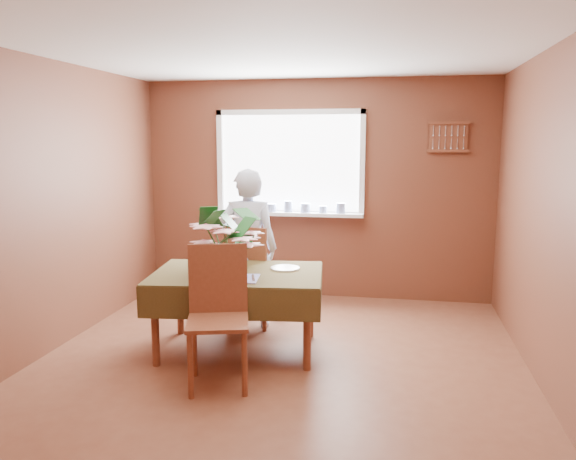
% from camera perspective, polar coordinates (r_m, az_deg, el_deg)
% --- Properties ---
extents(floor, '(4.50, 4.50, 0.00)m').
position_cam_1_polar(floor, '(4.62, -1.32, -14.07)').
color(floor, brown).
rests_on(floor, ground).
extents(ceiling, '(4.50, 4.50, 0.00)m').
position_cam_1_polar(ceiling, '(4.30, -1.45, 18.24)').
color(ceiling, white).
rests_on(ceiling, wall_back).
extents(wall_back, '(4.00, 0.00, 4.00)m').
position_cam_1_polar(wall_back, '(6.48, 2.83, 4.10)').
color(wall_back, brown).
rests_on(wall_back, floor).
extents(wall_front, '(4.00, 0.00, 4.00)m').
position_cam_1_polar(wall_front, '(2.18, -14.07, -6.38)').
color(wall_front, brown).
rests_on(wall_front, floor).
extents(wall_left, '(0.00, 4.50, 4.50)m').
position_cam_1_polar(wall_left, '(5.09, -23.98, 1.93)').
color(wall_left, brown).
rests_on(wall_left, floor).
extents(wall_right, '(0.00, 4.50, 4.50)m').
position_cam_1_polar(wall_right, '(4.33, 25.47, 0.68)').
color(wall_right, brown).
rests_on(wall_right, floor).
extents(window_assembly, '(1.72, 0.20, 1.22)m').
position_cam_1_polar(window_assembly, '(6.47, 0.14, 4.93)').
color(window_assembly, white).
rests_on(window_assembly, wall_back).
extents(spoon_rack, '(0.44, 0.05, 0.33)m').
position_cam_1_polar(spoon_rack, '(6.39, 15.99, 9.08)').
color(spoon_rack, brown).
rests_on(spoon_rack, wall_back).
extents(dining_table, '(1.55, 1.14, 0.71)m').
position_cam_1_polar(dining_table, '(4.86, -5.15, -5.25)').
color(dining_table, brown).
rests_on(dining_table, floor).
extents(chair_far, '(0.52, 0.52, 1.01)m').
position_cam_1_polar(chair_far, '(5.49, -3.73, -4.29)').
color(chair_far, brown).
rests_on(chair_far, floor).
extents(chair_near, '(0.55, 0.55, 1.04)m').
position_cam_1_polar(chair_near, '(4.28, -7.12, -8.04)').
color(chair_near, brown).
rests_on(chair_near, floor).
extents(seated_woman, '(0.61, 0.44, 1.55)m').
position_cam_1_polar(seated_woman, '(5.46, -4.06, -1.88)').
color(seated_woman, white).
rests_on(seated_woman, floor).
extents(flower_bouquet, '(0.61, 0.61, 0.53)m').
position_cam_1_polar(flower_bouquet, '(4.59, -6.27, -0.67)').
color(flower_bouquet, white).
rests_on(flower_bouquet, dining_table).
extents(side_plate, '(0.31, 0.31, 0.01)m').
position_cam_1_polar(side_plate, '(4.94, -0.29, -3.89)').
color(side_plate, white).
rests_on(side_plate, dining_table).
extents(table_knife, '(0.08, 0.22, 0.00)m').
position_cam_1_polar(table_knife, '(4.60, -3.55, -4.86)').
color(table_knife, silver).
rests_on(table_knife, dining_table).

